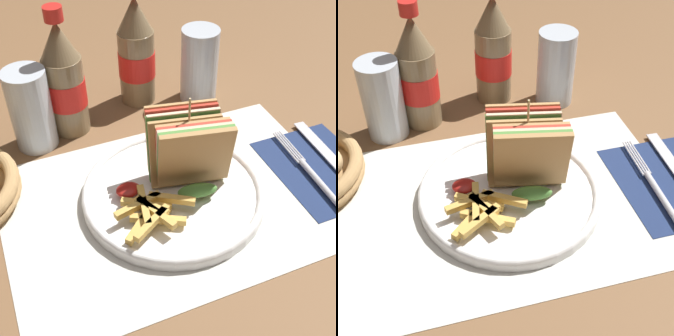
# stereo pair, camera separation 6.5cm
# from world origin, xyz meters

# --- Properties ---
(ground_plane) EXTENTS (4.00, 4.00, 0.00)m
(ground_plane) POSITION_xyz_m (0.00, 0.00, 0.00)
(ground_plane) COLOR brown
(placemat) EXTENTS (0.47, 0.33, 0.00)m
(placemat) POSITION_xyz_m (0.02, -0.03, 0.00)
(placemat) COLOR silver
(placemat) RESTS_ON ground_plane
(plate_main) EXTENTS (0.26, 0.26, 0.02)m
(plate_main) POSITION_xyz_m (0.02, -0.03, 0.01)
(plate_main) COLOR white
(plate_main) RESTS_ON ground_plane
(club_sandwich) EXTENTS (0.11, 0.11, 0.13)m
(club_sandwich) POSITION_xyz_m (0.05, -0.01, 0.07)
(club_sandwich) COLOR tan
(club_sandwich) RESTS_ON plate_main
(fries_pile) EXTENTS (0.11, 0.09, 0.02)m
(fries_pile) POSITION_xyz_m (-0.03, -0.06, 0.03)
(fries_pile) COLOR gold
(fries_pile) RESTS_ON plate_main
(ketchup_blob) EXTENTS (0.03, 0.03, 0.01)m
(ketchup_blob) POSITION_xyz_m (-0.04, -0.01, 0.03)
(ketchup_blob) COLOR maroon
(ketchup_blob) RESTS_ON plate_main
(napkin) EXTENTS (0.14, 0.18, 0.00)m
(napkin) POSITION_xyz_m (0.25, -0.06, 0.00)
(napkin) COLOR navy
(napkin) RESTS_ON ground_plane
(fork) EXTENTS (0.02, 0.20, 0.01)m
(fork) POSITION_xyz_m (0.23, -0.07, 0.01)
(fork) COLOR silver
(fork) RESTS_ON napkin
(knife) EXTENTS (0.03, 0.21, 0.00)m
(knife) POSITION_xyz_m (0.28, -0.06, 0.01)
(knife) COLOR black
(knife) RESTS_ON napkin
(coke_bottle_near) EXTENTS (0.06, 0.06, 0.21)m
(coke_bottle_near) POSITION_xyz_m (-0.07, 0.19, 0.09)
(coke_bottle_near) COLOR #7A6647
(coke_bottle_near) RESTS_ON ground_plane
(coke_bottle_far) EXTENTS (0.06, 0.06, 0.21)m
(coke_bottle_far) POSITION_xyz_m (0.06, 0.23, 0.09)
(coke_bottle_far) COLOR #7A6647
(coke_bottle_far) RESTS_ON ground_plane
(glass_near) EXTENTS (0.07, 0.07, 0.13)m
(glass_near) POSITION_xyz_m (0.17, 0.20, 0.07)
(glass_near) COLOR silver
(glass_near) RESTS_ON ground_plane
(glass_far) EXTENTS (0.07, 0.07, 0.13)m
(glass_far) POSITION_xyz_m (-0.13, 0.17, 0.06)
(glass_far) COLOR silver
(glass_far) RESTS_ON ground_plane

